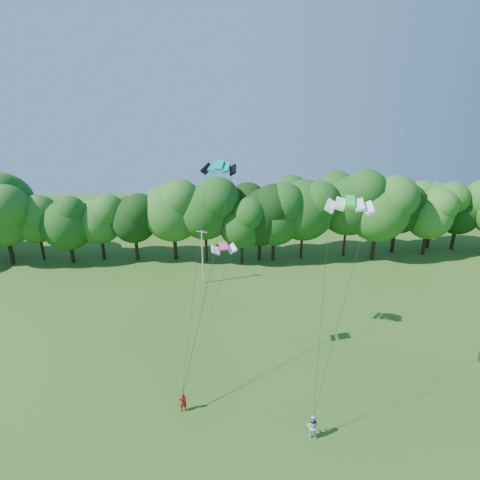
{
  "coord_description": "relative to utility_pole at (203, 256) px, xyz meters",
  "views": [
    {
      "loc": [
        0.94,
        -16.23,
        21.57
      ],
      "look_at": [
        1.77,
        13.0,
        10.98
      ],
      "focal_mm": 28.0,
      "sensor_mm": 36.0,
      "label": 1
    }
  ],
  "objects": [
    {
      "name": "kite_flyer_right",
      "position": [
        8.99,
        -23.96,
        -2.78
      ],
      "size": [
        1.04,
        0.91,
        1.79
      ],
      "primitive_type": "imported",
      "rotation": [
        0.0,
        0.0,
        2.83
      ],
      "color": "#A8CDE9",
      "rests_on": "ground"
    },
    {
      "name": "kite_pink",
      "position": [
        2.96,
        -15.55,
        7.22
      ],
      "size": [
        2.19,
        1.41,
        0.4
      ],
      "rotation": [
        0.0,
        0.0,
        0.23
      ],
      "color": "#F8448C",
      "rests_on": "ground"
    },
    {
      "name": "kite_teal",
      "position": [
        2.72,
        -13.94,
        13.45
      ],
      "size": [
        2.9,
        1.88,
        0.69
      ],
      "rotation": [
        0.0,
        0.0,
        -0.29
      ],
      "color": "#059DA4",
      "rests_on": "ground"
    },
    {
      "name": "kite_flyer_left",
      "position": [
        -0.15,
        -21.43,
        -2.87
      ],
      "size": [
        0.69,
        0.59,
        1.61
      ],
      "primitive_type": "imported",
      "rotation": [
        0.0,
        0.0,
        3.54
      ],
      "color": "#B2171B",
      "rests_on": "ground"
    },
    {
      "name": "utility_pole",
      "position": [
        0.0,
        0.0,
        0.0
      ],
      "size": [
        1.36,
        0.55,
        7.09
      ],
      "rotation": [
        0.0,
        0.0,
        -0.34
      ],
      "color": "#A9A9A1",
      "rests_on": "ground"
    },
    {
      "name": "tree_back_east",
      "position": [
        32.92,
        8.75,
        2.82
      ],
      "size": [
        7.16,
        7.16,
        10.41
      ],
      "color": "#352415",
      "rests_on": "ground"
    },
    {
      "name": "tree_back_west",
      "position": [
        -29.1,
        9.19,
        5.26
      ],
      "size": [
        9.84,
        9.84,
        14.32
      ],
      "color": "black",
      "rests_on": "ground"
    },
    {
      "name": "kite_green",
      "position": [
        11.01,
        -20.91,
        12.19
      ],
      "size": [
        3.16,
        2.05,
        0.55
      ],
      "rotation": [
        0.0,
        0.0,
        -0.27
      ],
      "color": "#21DC2C",
      "rests_on": "ground"
    },
    {
      "name": "tree_back_center",
      "position": [
        7.76,
        7.33,
        4.53
      ],
      "size": [
        9.04,
        9.04,
        13.14
      ],
      "color": "#2E2311",
      "rests_on": "ground"
    }
  ]
}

